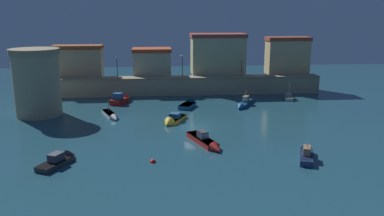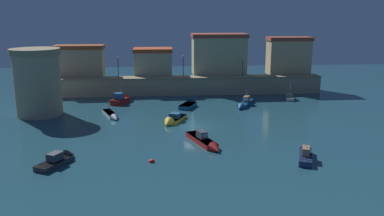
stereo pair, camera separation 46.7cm
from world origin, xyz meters
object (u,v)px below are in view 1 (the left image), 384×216
object	(u,v)px
moored_boat_3	(288,97)
mooring_buoy_0	(153,162)
quay_lamp_2	(242,64)
quay_lamp_1	(182,63)
moored_boat_8	(244,104)
fortress_tower	(37,82)
quay_lamp_0	(117,64)
moored_boat_1	(306,153)
moored_boat_6	(206,142)
moored_boat_0	(111,115)
moored_boat_2	(61,160)
moored_boat_4	(121,99)
moored_boat_7	(173,120)
moored_boat_5	(189,105)

from	to	relation	value
moored_boat_3	mooring_buoy_0	distance (m)	36.96
quay_lamp_2	mooring_buoy_0	xyz separation A→B (m)	(-16.14, -33.91, -5.47)
quay_lamp_2	quay_lamp_1	bearing A→B (deg)	180.00
quay_lamp_1	moored_boat_8	xyz separation A→B (m)	(9.26, -10.32, -5.41)
fortress_tower	quay_lamp_1	world-z (taller)	fortress_tower
mooring_buoy_0	quay_lamp_0	bearing A→B (deg)	100.80
mooring_buoy_0	moored_boat_1	bearing A→B (deg)	0.19
moored_boat_3	moored_boat_6	bearing A→B (deg)	158.78
quay_lamp_0	moored_boat_0	distance (m)	16.47
moored_boat_2	fortress_tower	bearing A→B (deg)	47.91
moored_boat_4	mooring_buoy_0	xyz separation A→B (m)	(5.45, -27.56, -0.60)
quay_lamp_0	moored_boat_4	xyz separation A→B (m)	(1.02, -6.36, -5.11)
moored_boat_0	moored_boat_7	size ratio (longest dim) A/B	1.09
moored_boat_0	moored_boat_7	distance (m)	9.44
quay_lamp_0	moored_boat_1	size ratio (longest dim) A/B	0.65
quay_lamp_2	moored_boat_8	bearing A→B (deg)	-99.18
moored_boat_4	moored_boat_7	bearing A→B (deg)	-123.78
moored_boat_1	moored_boat_4	size ratio (longest dim) A/B	1.22
moored_boat_3	mooring_buoy_0	xyz separation A→B (m)	(-23.47, -28.55, -0.28)
moored_boat_4	moored_boat_5	size ratio (longest dim) A/B	0.97
moored_boat_7	moored_boat_5	bearing A→B (deg)	-173.09
moored_boat_3	moored_boat_5	distance (m)	18.44
moored_boat_1	moored_boat_2	xyz separation A→B (m)	(-25.04, 0.52, -0.05)
moored_boat_0	moored_boat_8	bearing A→B (deg)	83.48
moored_boat_1	moored_boat_8	world-z (taller)	moored_boat_8
moored_boat_0	moored_boat_3	distance (m)	31.23
moored_boat_5	mooring_buoy_0	world-z (taller)	moored_boat_5
moored_boat_3	moored_boat_1	bearing A→B (deg)	-179.66
moored_boat_4	moored_boat_5	distance (m)	11.68
moored_boat_4	moored_boat_7	xyz separation A→B (m)	(8.07, -12.89, -0.26)
quay_lamp_2	moored_boat_2	world-z (taller)	quay_lamp_2
quay_lamp_1	fortress_tower	bearing A→B (deg)	-148.42
moored_boat_2	moored_boat_3	distance (m)	42.96
quay_lamp_2	moored_boat_1	bearing A→B (deg)	-90.40
moored_boat_1	moored_boat_6	xyz separation A→B (m)	(-9.93, 4.79, -0.01)
moored_boat_2	moored_boat_8	size ratio (longest dim) A/B	0.75
moored_boat_8	moored_boat_7	bearing A→B (deg)	-25.74
moored_boat_1	moored_boat_7	size ratio (longest dim) A/B	1.01
quay_lamp_0	quay_lamp_1	world-z (taller)	quay_lamp_1
moored_boat_8	quay_lamp_2	bearing A→B (deg)	-161.89
moored_boat_3	moored_boat_8	bearing A→B (deg)	134.10
moored_boat_1	moored_boat_2	size ratio (longest dim) A/B	1.11
fortress_tower	moored_boat_5	size ratio (longest dim) A/B	2.00
quay_lamp_1	moored_boat_6	distance (m)	29.58
moored_boat_8	mooring_buoy_0	world-z (taller)	moored_boat_8
moored_boat_6	moored_boat_0	bearing A→B (deg)	-158.14
fortress_tower	quay_lamp_1	bearing A→B (deg)	31.58
quay_lamp_2	moored_boat_2	bearing A→B (deg)	-127.16
fortress_tower	moored_boat_2	size ratio (longest dim) A/B	1.86
moored_boat_1	moored_boat_2	distance (m)	25.04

